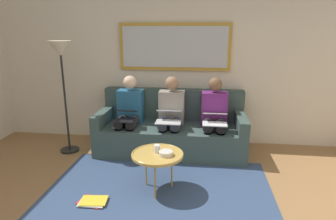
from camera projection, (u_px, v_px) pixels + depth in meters
The scene contains 15 objects.
wall_rear at pixel (175, 62), 4.67m from camera, with size 6.00×0.12×2.60m, color beige.
area_rug at pixel (159, 192), 3.35m from camera, with size 2.60×1.80×0.01m, color #33476B.
couch at pixel (171, 130), 4.48m from camera, with size 2.20×0.90×0.90m.
framed_mirror at pixel (174, 47), 4.51m from camera, with size 1.74×0.05×0.73m.
coffee_table at pixel (157, 155), 3.28m from camera, with size 0.59×0.59×0.47m.
cup at pixel (157, 149), 3.30m from camera, with size 0.07×0.07×0.09m, color silver.
bowl at pixel (166, 153), 3.23m from camera, with size 0.16×0.16×0.05m, color beige.
person_left at pixel (214, 114), 4.25m from camera, with size 0.38×0.58×1.14m.
laptop_white at pixel (215, 118), 4.02m from camera, with size 0.33×0.34×0.15m.
person_middle at pixel (171, 113), 4.33m from camera, with size 0.38×0.58×1.14m.
laptop_silver at pixel (169, 116), 4.10m from camera, with size 0.35×0.37×0.16m.
person_right at pixel (129, 111), 4.41m from camera, with size 0.38×0.58×1.14m.
laptop_black at pixel (125, 115), 4.17m from camera, with size 0.30×0.34×0.15m.
magazine_stack at pixel (93, 201), 3.13m from camera, with size 0.34×0.26×0.03m.
standing_lamp at pixel (61, 62), 4.12m from camera, with size 0.32×0.32×1.66m.
Camera 1 is at (-0.48, 2.08, 1.81)m, focal length 31.02 mm.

